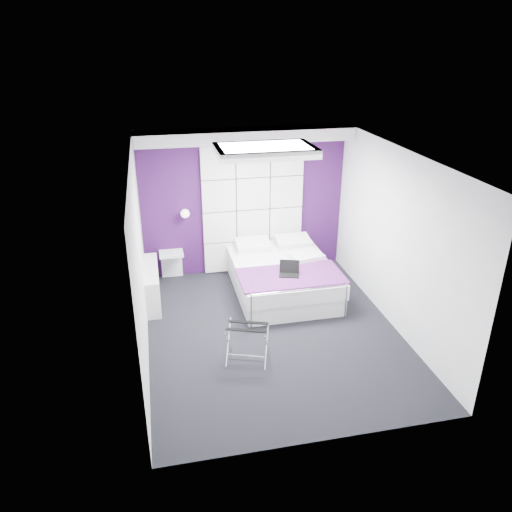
{
  "coord_description": "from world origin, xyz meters",
  "views": [
    {
      "loc": [
        -1.55,
        -6.04,
        4.01
      ],
      "look_at": [
        -0.18,
        0.35,
        1.08
      ],
      "focal_mm": 35.0,
      "sensor_mm": 36.0,
      "label": 1
    }
  ],
  "objects_px": {
    "nightstand": "(171,254)",
    "laptop": "(288,271)",
    "wall_lamp": "(185,213)",
    "bed": "(282,277)",
    "radiator": "(152,285)",
    "luggage_rack": "(247,343)"
  },
  "relations": [
    {
      "from": "bed",
      "to": "luggage_rack",
      "type": "relative_size",
      "value": 3.69
    },
    {
      "from": "laptop",
      "to": "nightstand",
      "type": "bearing_deg",
      "value": 160.88
    },
    {
      "from": "wall_lamp",
      "to": "nightstand",
      "type": "relative_size",
      "value": 0.36
    },
    {
      "from": "nightstand",
      "to": "laptop",
      "type": "xyz_separation_m",
      "value": [
        1.75,
        -1.3,
        0.11
      ]
    },
    {
      "from": "wall_lamp",
      "to": "nightstand",
      "type": "distance_m",
      "value": 0.77
    },
    {
      "from": "wall_lamp",
      "to": "bed",
      "type": "distance_m",
      "value": 1.98
    },
    {
      "from": "nightstand",
      "to": "luggage_rack",
      "type": "distance_m",
      "value": 2.75
    },
    {
      "from": "wall_lamp",
      "to": "luggage_rack",
      "type": "relative_size",
      "value": 0.28
    },
    {
      "from": "radiator",
      "to": "bed",
      "type": "distance_m",
      "value": 2.14
    },
    {
      "from": "bed",
      "to": "laptop",
      "type": "bearing_deg",
      "value": -93.26
    },
    {
      "from": "wall_lamp",
      "to": "radiator",
      "type": "distance_m",
      "value": 1.35
    },
    {
      "from": "bed",
      "to": "nightstand",
      "type": "distance_m",
      "value": 1.98
    },
    {
      "from": "nightstand",
      "to": "luggage_rack",
      "type": "bearing_deg",
      "value": -72.31
    },
    {
      "from": "wall_lamp",
      "to": "laptop",
      "type": "height_order",
      "value": "wall_lamp"
    },
    {
      "from": "wall_lamp",
      "to": "laptop",
      "type": "relative_size",
      "value": 0.49
    },
    {
      "from": "bed",
      "to": "nightstand",
      "type": "height_order",
      "value": "bed"
    },
    {
      "from": "nightstand",
      "to": "luggage_rack",
      "type": "height_order",
      "value": "same"
    },
    {
      "from": "wall_lamp",
      "to": "luggage_rack",
      "type": "distance_m",
      "value": 2.87
    },
    {
      "from": "radiator",
      "to": "luggage_rack",
      "type": "height_order",
      "value": "radiator"
    },
    {
      "from": "wall_lamp",
      "to": "bed",
      "type": "height_order",
      "value": "wall_lamp"
    },
    {
      "from": "radiator",
      "to": "nightstand",
      "type": "relative_size",
      "value": 2.91
    },
    {
      "from": "radiator",
      "to": "bed",
      "type": "height_order",
      "value": "bed"
    }
  ]
}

